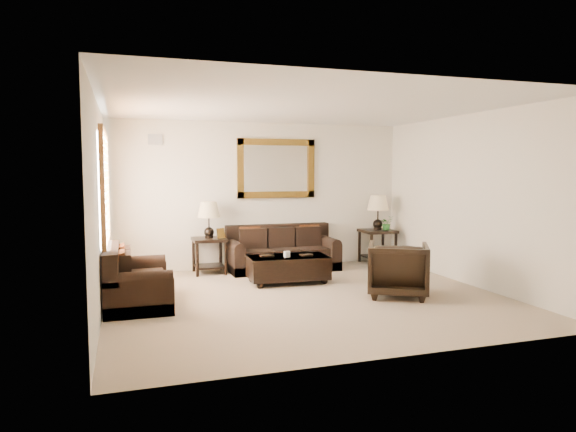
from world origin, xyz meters
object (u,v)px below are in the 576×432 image
object	(u,v)px
end_table_left	(209,227)
coffee_table	(288,266)
sofa	(282,254)
loveseat	(133,284)
armchair	(398,267)
end_table_right	(378,219)

from	to	relation	value
end_table_left	coffee_table	xyz separation A→B (m)	(1.08, -1.17, -0.55)
sofa	end_table_left	size ratio (longest dim) A/B	1.56
sofa	coffee_table	world-z (taller)	sofa
loveseat	armchair	distance (m)	3.71
end_table_left	end_table_right	distance (m)	3.30
loveseat	end_table_left	distance (m)	2.34
sofa	end_table_left	world-z (taller)	end_table_left
loveseat	coffee_table	xyz separation A→B (m)	(2.40, 0.69, -0.02)
sofa	end_table_left	bearing A→B (deg)	177.22
loveseat	end_table_right	distance (m)	5.01
end_table_right	coffee_table	world-z (taller)	end_table_right
end_table_right	armchair	size ratio (longest dim) A/B	1.56
sofa	loveseat	world-z (taller)	sofa
loveseat	coffee_table	distance (m)	2.50
end_table_left	end_table_right	bearing A→B (deg)	-0.26
sofa	coffee_table	bearing A→B (deg)	-102.52
coffee_table	armchair	xyz separation A→B (m)	(1.25, -1.31, 0.16)
sofa	end_table_right	xyz separation A→B (m)	(1.97, 0.05, 0.58)
end_table_right	armchair	world-z (taller)	end_table_right
loveseat	armchair	bearing A→B (deg)	-99.77
loveseat	end_table_right	size ratio (longest dim) A/B	1.07
end_table_left	armchair	distance (m)	3.43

